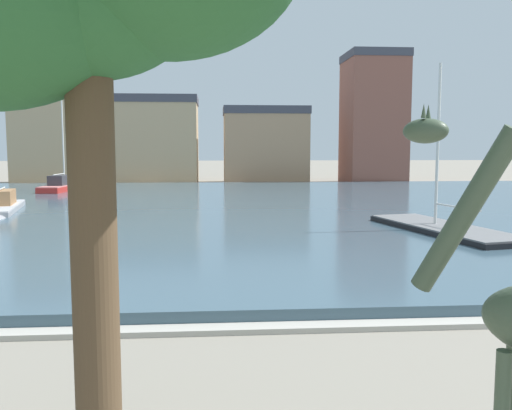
% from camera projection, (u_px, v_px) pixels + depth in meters
% --- Properties ---
extents(harbor_water, '(88.02, 42.44, 0.38)m').
position_uv_depth(harbor_water, '(201.00, 209.00, 32.70)').
color(harbor_water, '#3D5666').
rests_on(harbor_water, ground).
extents(quay_edge_coping, '(88.02, 0.50, 0.12)m').
position_uv_depth(quay_edge_coping, '(177.00, 330.00, 11.42)').
color(quay_edge_coping, '#ADA89E').
rests_on(quay_edge_coping, ground).
extents(sailboat_black, '(4.13, 9.45, 7.21)m').
position_uv_depth(sailboat_black, '(432.00, 230.00, 23.37)').
color(sailboat_black, black).
rests_on(sailboat_black, ground).
extents(sailboat_red, '(2.29, 7.46, 8.75)m').
position_uv_depth(sailboat_red, '(65.00, 188.00, 44.24)').
color(sailboat_red, red).
rests_on(sailboat_red, ground).
extents(townhouse_corner_house, '(7.17, 6.96, 12.42)m').
position_uv_depth(townhouse_corner_house, '(53.00, 123.00, 56.88)').
color(townhouse_corner_house, tan).
rests_on(townhouse_corner_house, ground).
extents(townhouse_end_terrace, '(9.14, 6.74, 8.99)m').
position_uv_depth(townhouse_end_terrace, '(154.00, 140.00, 57.91)').
color(townhouse_end_terrace, tan).
rests_on(townhouse_end_terrace, ground).
extents(townhouse_narrow_midrow, '(8.80, 5.82, 7.92)m').
position_uv_depth(townhouse_narrow_midrow, '(265.00, 145.00, 58.31)').
color(townhouse_narrow_midrow, tan).
rests_on(townhouse_narrow_midrow, ground).
extents(townhouse_tall_gabled, '(5.91, 6.52, 13.46)m').
position_uv_depth(townhouse_tall_gabled, '(373.00, 118.00, 57.61)').
color(townhouse_tall_gabled, '#8E5142').
rests_on(townhouse_tall_gabled, ground).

